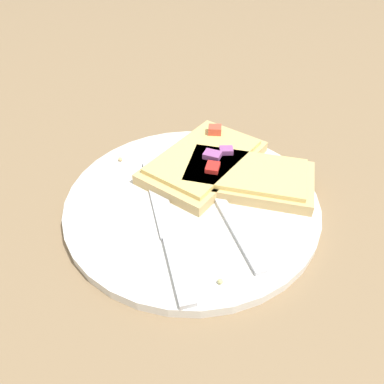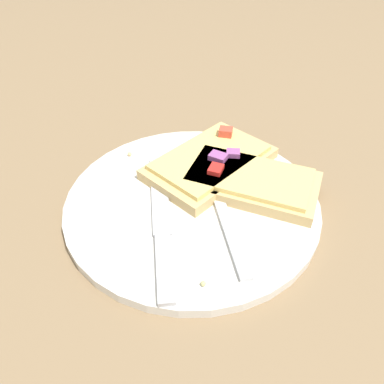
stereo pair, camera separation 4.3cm
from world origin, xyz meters
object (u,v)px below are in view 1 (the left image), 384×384
Objects in this scene: knife at (169,232)px; pizza_slice_corner at (245,176)px; plate at (192,202)px; fork at (220,199)px; pizza_slice_main at (204,160)px.

pizza_slice_corner is at bearing -60.10° from knife.
plate is at bearing -37.89° from knife.
fork is 0.08m from knife.
pizza_slice_main reaches higher than plate.
knife is 0.13m from pizza_slice_corner.
plate is 0.07m from pizza_slice_main.
knife is at bearing 114.36° from fork.
pizza_slice_corner is (0.04, -0.02, 0.01)m from fork.
pizza_slice_main is at bearing -18.69° from pizza_slice_corner.
pizza_slice_main is 0.06m from pizza_slice_corner.
knife reaches higher than plate.
pizza_slice_corner is at bearing -45.44° from plate.
knife reaches higher than fork.
fork is at bearing 59.85° from pizza_slice_corner.
plate is 1.63× the size of pizza_slice_main.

